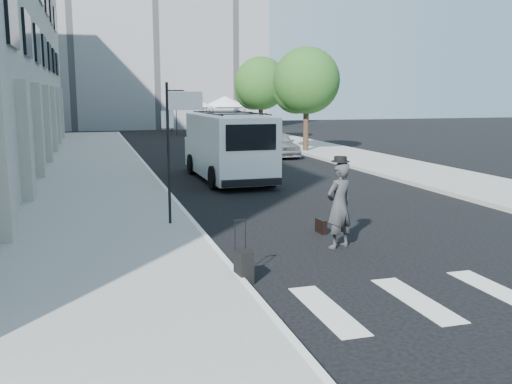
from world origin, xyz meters
TOP-DOWN VIEW (x-y plane):
  - ground at (0.00, 0.00)m, footprint 120.00×120.00m
  - sidewalk_left at (-4.25, 16.00)m, footprint 4.50×48.00m
  - sidewalk_right at (9.00, 20.00)m, footprint 4.00×56.00m
  - building_far at (2.00, 50.00)m, footprint 22.00×12.00m
  - sign_pole at (-2.36, 3.20)m, footprint 1.03×0.07m
  - tree_near at (7.50, 20.15)m, footprint 3.80×3.83m
  - tree_far at (7.50, 29.15)m, footprint 3.80×3.83m
  - tent_left at (4.00, 38.00)m, footprint 4.00×4.00m
  - tent_right at (7.20, 38.50)m, footprint 4.00×4.00m
  - businessman at (0.73, 0.36)m, footprint 0.82×0.69m
  - briefcase at (0.89, 1.73)m, footprint 0.15×0.45m
  - suitcase at (-1.90, -1.32)m, footprint 0.29×0.43m
  - cargo_van at (0.80, 11.09)m, footprint 2.52×6.89m
  - parked_car_a at (5.32, 18.53)m, footprint 1.69×4.12m
  - parked_car_b at (5.00, 24.40)m, footprint 2.11×4.90m
  - parked_car_c at (5.67, 35.09)m, footprint 2.95×5.91m

SIDE VIEW (x-z plane):
  - ground at x=0.00m, z-range 0.00..0.00m
  - sidewalk_left at x=-4.25m, z-range 0.00..0.15m
  - sidewalk_right at x=9.00m, z-range 0.00..0.15m
  - briefcase at x=0.89m, z-range 0.00..0.34m
  - suitcase at x=-1.90m, z-range -0.26..0.86m
  - parked_car_a at x=5.32m, z-range 0.00..1.40m
  - parked_car_b at x=5.00m, z-range 0.00..1.57m
  - parked_car_c at x=5.67m, z-range 0.00..1.65m
  - businessman at x=0.73m, z-range 0.00..1.92m
  - cargo_van at x=0.80m, z-range 0.04..2.59m
  - sign_pole at x=-2.36m, z-range 0.90..4.40m
  - tent_left at x=4.00m, z-range 1.11..4.31m
  - tent_right at x=7.20m, z-range 1.11..4.31m
  - tree_near at x=7.50m, z-range 0.96..6.99m
  - tree_far at x=7.50m, z-range 0.96..6.99m
  - building_far at x=2.00m, z-range 0.00..25.00m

